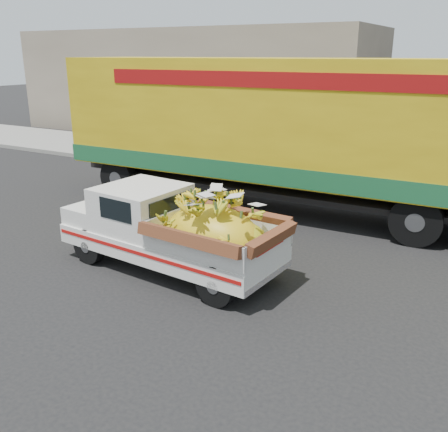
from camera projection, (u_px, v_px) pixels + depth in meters
The scene contains 6 objects.
ground at pixel (141, 251), 10.35m from camera, with size 100.00×100.00×0.00m, color black.
curb at pixel (272, 181), 15.72m from camera, with size 60.00×0.25×0.15m, color gray.
sidewalk at pixel (297, 168), 17.45m from camera, with size 60.00×4.00×0.14m, color gray.
building_left at pixel (195, 82), 25.33m from camera, with size 18.00×6.00×5.00m, color gray.
pickup_truck at pixel (183, 232), 9.07m from camera, with size 4.46×1.97×1.52m.
semi_trailer at pixel (283, 129), 12.42m from camera, with size 12.02×2.75×3.80m.
Camera 1 is at (6.25, -7.50, 3.91)m, focal length 40.00 mm.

